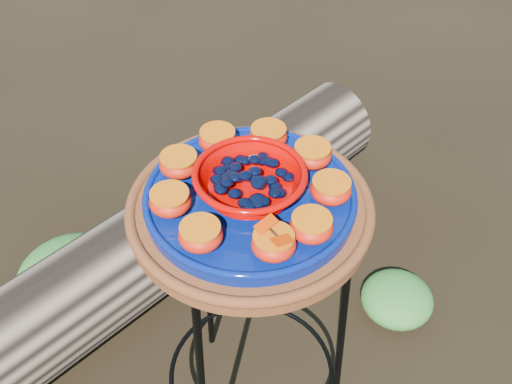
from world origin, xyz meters
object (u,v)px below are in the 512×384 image
terracotta_saucer (250,211)px  driftwood_log (184,225)px  plant_stand (251,325)px  red_bowl (250,183)px  cobalt_plate (250,199)px

terracotta_saucer → driftwood_log: (0.09, 0.54, -0.58)m
terracotta_saucer → driftwood_log: size_ratio=0.30×
plant_stand → red_bowl: bearing=0.0°
red_bowl → driftwood_log: bearing=80.9°
plant_stand → driftwood_log: bearing=80.9°
cobalt_plate → plant_stand: bearing=0.0°
cobalt_plate → driftwood_log: bearing=80.9°
plant_stand → red_bowl: red_bowl is taller
red_bowl → terracotta_saucer: bearing=0.0°
plant_stand → cobalt_plate: bearing=0.0°
terracotta_saucer → red_bowl: 0.07m
cobalt_plate → red_bowl: (0.00, 0.00, 0.04)m
plant_stand → red_bowl: (0.00, 0.00, 0.44)m
plant_stand → driftwood_log: size_ratio=0.47×
plant_stand → driftwood_log: plant_stand is taller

